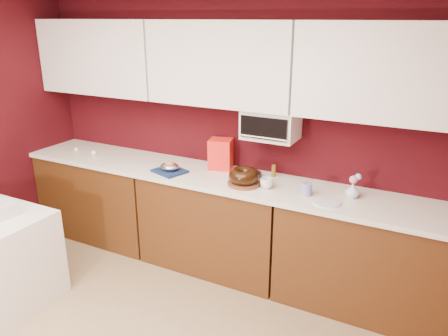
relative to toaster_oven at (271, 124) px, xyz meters
name	(u,v)px	position (x,y,z in m)	size (l,w,h in m)	color
wall_back	(231,129)	(-0.45, 0.15, -0.12)	(4.00, 0.02, 2.50)	#39070C
base_cabinet_left	(104,197)	(-1.78, -0.17, -0.95)	(1.31, 0.58, 0.86)	#4A280E
base_cabinet_center	(215,223)	(-0.45, -0.17, -0.95)	(1.31, 0.58, 0.86)	#4A280E
base_cabinet_right	(364,258)	(0.88, -0.17, -0.95)	(1.31, 0.58, 0.86)	#4A280E
countertop	(215,177)	(-0.45, -0.17, -0.49)	(4.00, 0.62, 0.04)	silver
upper_cabinet_left	(101,57)	(-1.78, -0.02, 0.48)	(1.31, 0.33, 0.70)	white
upper_cabinet_center	(222,64)	(-0.45, -0.02, 0.48)	(1.31, 0.33, 0.70)	white
upper_cabinet_right	(389,73)	(0.88, -0.02, 0.48)	(1.31, 0.33, 0.70)	white
toaster_oven	(271,124)	(0.00, 0.00, 0.00)	(0.45, 0.30, 0.25)	white
toaster_oven_door	(264,128)	(0.00, -0.16, 0.00)	(0.40, 0.02, 0.18)	black
toaster_oven_handle	(263,138)	(0.00, -0.18, -0.07)	(0.02, 0.02, 0.42)	silver
cake_base	(244,183)	(-0.12, -0.26, -0.46)	(0.27, 0.27, 0.03)	brown
bundt_cake	(244,176)	(-0.12, -0.26, -0.39)	(0.26, 0.26, 0.10)	black
navy_towel	(170,171)	(-0.84, -0.29, -0.46)	(0.27, 0.23, 0.02)	#13254A
foil_ham_nest	(170,166)	(-0.84, -0.29, -0.42)	(0.17, 0.15, 0.06)	white
roasted_ham	(169,164)	(-0.84, -0.29, -0.40)	(0.09, 0.07, 0.06)	#AF7450
pandoro_box	(221,154)	(-0.49, 0.02, -0.34)	(0.20, 0.18, 0.28)	red
dark_pan	(249,174)	(-0.16, -0.05, -0.46)	(0.21, 0.21, 0.04)	black
coffee_mug	(267,182)	(0.08, -0.24, -0.42)	(0.09, 0.09, 0.10)	white
blue_jar	(307,189)	(0.41, -0.23, -0.43)	(0.08, 0.08, 0.10)	navy
flower_vase	(352,190)	(0.73, -0.12, -0.41)	(0.09, 0.09, 0.13)	silver
flower_pink	(353,180)	(0.73, -0.12, -0.33)	(0.06, 0.06, 0.06)	pink
flower_blue	(358,177)	(0.76, -0.10, -0.30)	(0.05, 0.05, 0.05)	#9CC6FA
china_plate	(327,202)	(0.59, -0.32, -0.47)	(0.21, 0.21, 0.01)	white
amber_bottle	(274,171)	(0.02, 0.04, -0.42)	(0.04, 0.04, 0.11)	brown
egg_left	(76,149)	(-2.08, -0.19, -0.46)	(0.05, 0.04, 0.04)	white
egg_right	(94,153)	(-1.82, -0.21, -0.45)	(0.06, 0.05, 0.05)	white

